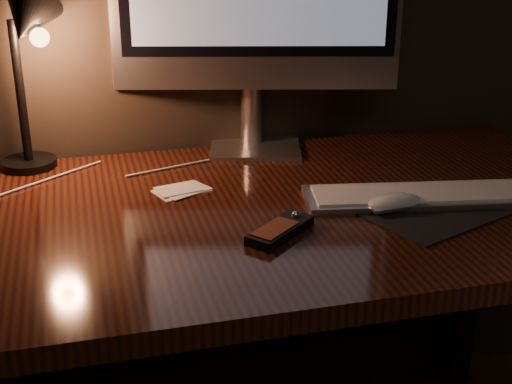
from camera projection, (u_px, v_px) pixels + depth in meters
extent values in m
cube|color=#3B170D|center=(217.00, 220.00, 1.33)|extent=(1.60, 0.75, 0.04)
cube|color=black|center=(466.00, 270.00, 1.93)|extent=(0.06, 0.06, 0.71)
cube|color=black|center=(191.00, 267.00, 1.74)|extent=(1.48, 0.02, 0.51)
cube|color=silver|center=(255.00, 147.00, 1.66)|extent=(0.24, 0.23, 0.01)
cylinder|color=silver|center=(252.00, 112.00, 1.66)|extent=(0.06, 0.06, 0.14)
cube|color=silver|center=(425.00, 195.00, 1.37)|extent=(0.47, 0.20, 0.02)
cube|color=black|center=(430.00, 212.00, 1.31)|extent=(0.29, 0.26, 0.00)
ellipsoid|color=white|center=(394.00, 204.00, 1.32)|extent=(0.11, 0.06, 0.02)
cube|color=black|center=(280.00, 230.00, 1.22)|extent=(0.14, 0.13, 0.02)
cube|color=maroon|center=(280.00, 225.00, 1.22)|extent=(0.10, 0.09, 0.00)
sphere|color=silver|center=(280.00, 225.00, 1.22)|extent=(0.02, 0.02, 0.02)
cube|color=white|center=(181.00, 190.00, 1.41)|extent=(0.12, 0.10, 0.01)
cylinder|color=black|center=(29.00, 163.00, 1.54)|extent=(0.12, 0.12, 0.02)
cylinder|color=black|center=(20.00, 92.00, 1.48)|extent=(0.02, 0.02, 0.30)
cone|color=black|center=(27.00, 20.00, 1.39)|extent=(0.18, 0.19, 0.15)
sphere|color=#FFB266|center=(40.00, 37.00, 1.39)|extent=(0.04, 0.04, 0.04)
cylinder|color=white|center=(117.00, 174.00, 1.49)|extent=(0.51, 0.24, 0.00)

